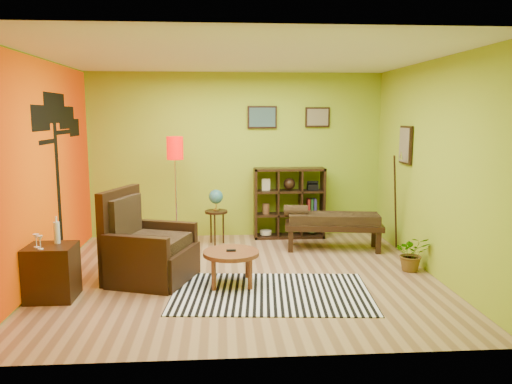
{
  "coord_description": "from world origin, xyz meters",
  "views": [
    {
      "loc": [
        -0.26,
        -6.3,
        2.09
      ],
      "look_at": [
        0.21,
        0.39,
        1.05
      ],
      "focal_mm": 35.0,
      "sensor_mm": 36.0,
      "label": 1
    }
  ],
  "objects": [
    {
      "name": "ground",
      "position": [
        0.0,
        0.0,
        0.0
      ],
      "size": [
        5.0,
        5.0,
        0.0
      ],
      "primitive_type": "plane",
      "color": "tan",
      "rests_on": "ground"
    },
    {
      "name": "cube_shelf",
      "position": [
        0.91,
        2.03,
        0.6
      ],
      "size": [
        1.2,
        0.35,
        1.2
      ],
      "color": "black",
      "rests_on": "ground"
    },
    {
      "name": "potted_plant",
      "position": [
        2.3,
        0.05,
        0.19
      ],
      "size": [
        0.52,
        0.56,
        0.38
      ],
      "primitive_type": "imported",
      "rotation": [
        0.0,
        0.0,
        -0.19
      ],
      "color": "#26661E",
      "rests_on": "ground"
    },
    {
      "name": "room_shell",
      "position": [
        -0.09,
        0.01,
        1.8
      ],
      "size": [
        5.04,
        4.54,
        2.82
      ],
      "color": "#97B523",
      "rests_on": "ground"
    },
    {
      "name": "armchair",
      "position": [
        -1.22,
        -0.07,
        0.35
      ],
      "size": [
        1.21,
        1.2,
        1.17
      ],
      "color": "black",
      "rests_on": "ground"
    },
    {
      "name": "coffee_table",
      "position": [
        -0.15,
        -0.34,
        0.37
      ],
      "size": [
        0.69,
        0.69,
        0.45
      ],
      "color": "brown",
      "rests_on": "ground"
    },
    {
      "name": "zebra_rug",
      "position": [
        0.32,
        -0.69,
        0.01
      ],
      "size": [
        2.44,
        1.62,
        0.01
      ],
      "primitive_type": "cube",
      "rotation": [
        0.0,
        0.0,
        -0.08
      ],
      "color": "white",
      "rests_on": "ground"
    },
    {
      "name": "bench",
      "position": [
        1.44,
        1.21,
        0.44
      ],
      "size": [
        1.56,
        0.75,
        0.7
      ],
      "color": "black",
      "rests_on": "ground"
    },
    {
      "name": "side_cabinet",
      "position": [
        -2.2,
        -0.67,
        0.32
      ],
      "size": [
        0.53,
        0.48,
        0.94
      ],
      "color": "black",
      "rests_on": "ground"
    },
    {
      "name": "globe_table",
      "position": [
        -0.34,
        1.67,
        0.68
      ],
      "size": [
        0.37,
        0.37,
        0.9
      ],
      "color": "black",
      "rests_on": "ground"
    },
    {
      "name": "floor_lamp",
      "position": [
        -0.97,
        1.56,
        1.42
      ],
      "size": [
        0.26,
        0.26,
        1.76
      ],
      "color": "silver",
      "rests_on": "ground"
    }
  ]
}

